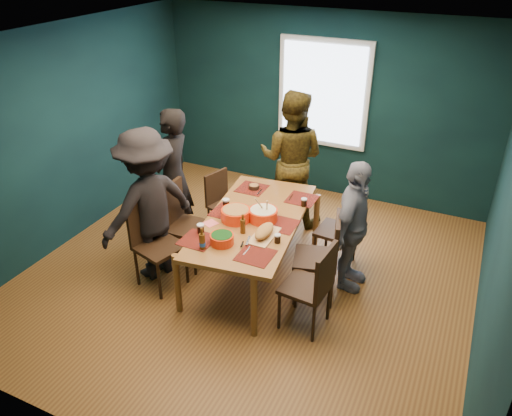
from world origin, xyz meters
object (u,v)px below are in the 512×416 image
(chair_left_mid, at_px, (180,218))
(bowl_dumpling, at_px, (263,214))
(person_right, at_px, (353,227))
(chair_right_mid, at_px, (325,252))
(chair_left_far, at_px, (222,199))
(cutting_board, at_px, (264,232))
(person_near_left, at_px, (148,206))
(chair_left_near, at_px, (153,236))
(person_back, at_px, (292,159))
(bowl_salad, at_px, (236,214))
(person_far_left, at_px, (173,178))
(chair_right_far, at_px, (344,226))
(dining_table, at_px, (253,224))
(bowl_herbs, at_px, (222,239))

(chair_left_mid, distance_m, bowl_dumpling, 1.07)
(person_right, bearing_deg, chair_right_mid, 151.66)
(chair_left_far, height_order, cutting_board, cutting_board)
(person_right, height_order, person_near_left, person_near_left)
(person_near_left, relative_size, cutting_board, 3.36)
(person_right, distance_m, cutting_board, 0.99)
(chair_left_near, xyz_separation_m, chair_right_mid, (1.84, 0.54, -0.01))
(chair_right_mid, relative_size, cutting_board, 1.89)
(person_back, relative_size, bowl_salad, 5.64)
(person_right, bearing_deg, person_far_left, 92.06)
(person_back, xyz_separation_m, person_right, (1.16, -1.11, -0.16))
(cutting_board, bearing_deg, person_back, 102.59)
(chair_left_far, relative_size, person_near_left, 0.48)
(chair_right_far, distance_m, person_right, 0.42)
(chair_right_mid, xyz_separation_m, person_near_left, (-1.96, -0.41, 0.31))
(chair_right_mid, bearing_deg, chair_right_far, 72.23)
(person_far_left, xyz_separation_m, bowl_salad, (1.09, -0.42, -0.05))
(dining_table, distance_m, bowl_salad, 0.25)
(bowl_salad, relative_size, bowl_dumpling, 1.01)
(bowl_herbs, xyz_separation_m, cutting_board, (0.34, 0.30, -0.00))
(chair_left_far, height_order, person_near_left, person_near_left)
(chair_left_near, bearing_deg, chair_right_mid, 32.43)
(chair_right_mid, bearing_deg, person_near_left, 176.21)
(person_far_left, distance_m, bowl_dumpling, 1.40)
(chair_left_mid, bearing_deg, person_far_left, 129.49)
(chair_left_near, bearing_deg, person_right, 39.21)
(person_near_left, xyz_separation_m, bowl_dumpling, (1.21, 0.46, -0.06))
(dining_table, bearing_deg, chair_left_near, -156.21)
(person_back, distance_m, person_right, 1.62)
(chair_left_near, bearing_deg, bowl_dumpling, 44.96)
(person_right, bearing_deg, chair_left_far, 79.77)
(person_far_left, bearing_deg, bowl_salad, 64.97)
(person_back, bearing_deg, chair_left_mid, 55.65)
(person_near_left, height_order, cutting_board, person_near_left)
(chair_left_far, xyz_separation_m, chair_left_near, (-0.17, -1.29, 0.10))
(chair_left_far, relative_size, cutting_board, 1.60)
(chair_right_far, bearing_deg, bowl_salad, -141.01)
(person_back, xyz_separation_m, cutting_board, (0.36, -1.70, -0.11))
(chair_right_far, xyz_separation_m, person_near_left, (-1.99, -1.06, 0.34))
(chair_left_far, bearing_deg, chair_right_far, 14.10)
(chair_left_far, bearing_deg, dining_table, -23.94)
(bowl_herbs, relative_size, cutting_board, 0.46)
(person_far_left, bearing_deg, person_back, 129.34)
(chair_right_far, xyz_separation_m, person_right, (0.17, -0.32, 0.21))
(chair_left_mid, distance_m, person_near_left, 0.49)
(chair_left_mid, relative_size, chair_left_near, 1.00)
(person_right, distance_m, bowl_dumpling, 0.99)
(chair_left_mid, bearing_deg, chair_right_far, 21.42)
(chair_left_mid, xyz_separation_m, bowl_salad, (0.76, -0.01, 0.24))
(chair_left_mid, distance_m, chair_right_mid, 1.79)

